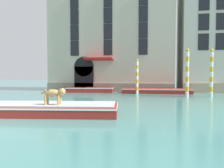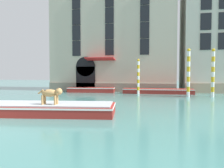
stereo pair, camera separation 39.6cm
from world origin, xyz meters
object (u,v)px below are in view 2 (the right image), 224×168
object	(u,v)px
dog_on_deck	(52,93)
boat_moored_far	(158,91)
boat_foreground	(31,108)
mooring_pole_0	(138,76)
mooring_pole_3	(188,72)
boat_moored_near_palazzo	(91,90)
mooring_pole_2	(213,73)

from	to	relation	value
dog_on_deck	boat_moored_far	bearing A→B (deg)	66.51
boat_foreground	dog_on_deck	size ratio (longest dim) A/B	7.01
boat_foreground	mooring_pole_0	xyz separation A→B (m)	(4.40, 11.99, 1.46)
boat_foreground	mooring_pole_3	distance (m)	13.62
boat_foreground	boat_moored_near_palazzo	world-z (taller)	boat_foreground
dog_on_deck	mooring_pole_0	distance (m)	12.67
boat_foreground	mooring_pole_2	size ratio (longest dim) A/B	2.05
boat_moored_near_palazzo	mooring_pole_3	distance (m)	10.21
dog_on_deck	mooring_pole_2	xyz separation A→B (m)	(9.65, 10.55, 1.03)
boat_foreground	mooring_pole_0	bearing A→B (deg)	62.66
boat_moored_far	mooring_pole_0	size ratio (longest dim) A/B	2.02
dog_on_deck	mooring_pole_0	size ratio (longest dim) A/B	0.35
mooring_pole_0	boat_foreground	bearing A→B (deg)	-110.16
boat_foreground	boat_moored_far	distance (m)	14.25
mooring_pole_2	mooring_pole_3	xyz separation A→B (m)	(-2.02, -0.13, 0.02)
boat_moored_near_palazzo	boat_moored_far	distance (m)	7.07
dog_on_deck	mooring_pole_2	distance (m)	14.34
dog_on_deck	boat_moored_near_palazzo	bearing A→B (deg)	96.35
dog_on_deck	boat_moored_far	size ratio (longest dim) A/B	0.17
boat_foreground	mooring_pole_3	size ratio (longest dim) A/B	2.03
dog_on_deck	mooring_pole_3	world-z (taller)	mooring_pole_3
mooring_pole_0	mooring_pole_3	bearing A→B (deg)	-22.24
mooring_pole_0	mooring_pole_2	size ratio (longest dim) A/B	0.83
boat_foreground	mooring_pole_2	bearing A→B (deg)	36.15
boat_foreground	dog_on_deck	bearing A→B (deg)	-18.94
boat_foreground	mooring_pole_2	world-z (taller)	mooring_pole_2
mooring_pole_0	mooring_pole_3	xyz separation A→B (m)	(4.48, -1.83, 0.37)
dog_on_deck	mooring_pole_3	xyz separation A→B (m)	(7.62, 10.42, 1.05)
mooring_pole_0	mooring_pole_3	size ratio (longest dim) A/B	0.83
dog_on_deck	boat_moored_far	distance (m)	14.00
boat_moored_far	mooring_pole_3	distance (m)	4.12
boat_foreground	boat_moored_far	world-z (taller)	boat_foreground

